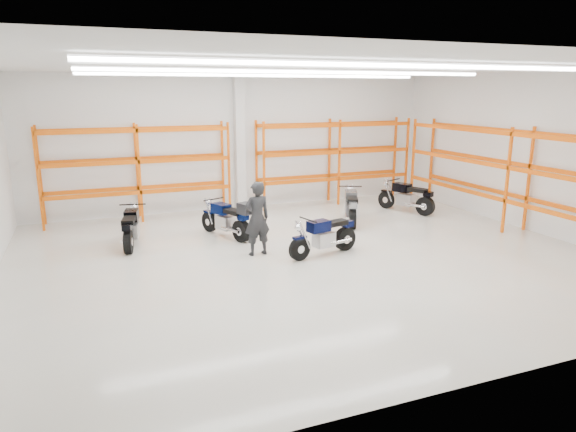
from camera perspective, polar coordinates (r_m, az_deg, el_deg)
name	(u,v)px	position (r m, az deg, el deg)	size (l,w,h in m)	color
ground	(309,257)	(12.64, 2.33, -4.56)	(14.00, 14.00, 0.00)	beige
room_shell	(310,121)	(12.04, 2.44, 10.47)	(14.02, 12.02, 4.51)	white
motorcycle_main	(326,236)	(12.72, 4.26, -2.28)	(1.99, 0.76, 0.99)	black
motorcycle_back_a	(131,229)	(13.96, -17.05, -1.36)	(0.81, 2.04, 1.01)	black
motorcycle_back_b	(229,219)	(14.19, -6.60, -0.38)	(1.09, 2.06, 1.10)	black
motorcycle_back_c	(351,208)	(15.77, 7.02, 0.94)	(1.09, 2.03, 1.06)	black
motorcycle_back_d	(408,198)	(17.57, 13.19, 1.97)	(1.03, 2.02, 1.05)	black
standing_man	(257,219)	(12.58, -3.47, -0.28)	(0.67, 0.44, 1.84)	black
structural_column	(240,143)	(17.56, -5.38, 8.07)	(0.32, 0.32, 4.50)	white
pallet_racking_back_left	(138,163)	(16.65, -16.36, 5.66)	(5.67, 0.87, 3.00)	#E65117
pallet_racking_back_right	(334,154)	(18.54, 5.16, 6.93)	(5.67, 0.87, 3.00)	#E65117
pallet_racking_side	(519,169)	(15.94, 24.31, 4.76)	(0.87, 9.07, 3.00)	#E65117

